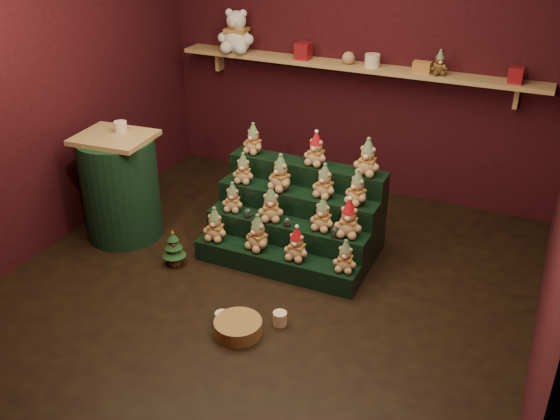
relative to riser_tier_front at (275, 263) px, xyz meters
The scene contains 40 objects.
ground 0.17m from the riser_tier_front, 86.89° to the right, with size 4.00×4.00×0.00m, color black.
back_wall 2.32m from the riser_tier_front, 89.77° to the left, with size 4.00×0.10×2.80m, color black.
front_wall 2.55m from the riser_tier_front, 89.80° to the right, with size 4.00×0.10×2.80m, color black.
left_wall 2.43m from the riser_tier_front, behind, with size 0.10×4.00×2.80m, color black.
back_shelf 2.11m from the riser_tier_front, 89.75° to the left, with size 3.60×0.26×0.24m.
riser_tier_front is the anchor object (origin of this frame).
riser_tier_midfront 0.24m from the riser_tier_front, 90.00° to the left, with size 1.40×0.22×0.36m, color black.
riser_tier_midback 0.48m from the riser_tier_front, 90.00° to the left, with size 1.40×0.22×0.54m, color black.
riser_tier_back 0.71m from the riser_tier_front, 90.00° to the left, with size 1.40×0.22×0.72m, color black.
teddy_0 0.60m from the riser_tier_front, behind, with size 0.20×0.18×0.29m, color tan, non-canonical shape.
teddy_1 0.29m from the riser_tier_front, behind, with size 0.22×0.19×0.30m, color tan, non-canonical shape.
teddy_2 0.30m from the riser_tier_front, ahead, with size 0.20×0.18×0.28m, color tan, non-canonical shape.
teddy_3 0.63m from the riser_tier_front, ahead, with size 0.18×0.17×0.26m, color tan, non-canonical shape.
teddy_4 0.68m from the riser_tier_front, 155.92° to the left, with size 0.18×0.16×0.25m, color tan, non-canonical shape.
teddy_5 0.49m from the riser_tier_front, 123.00° to the left, with size 0.21×0.19×0.30m, color tan, non-canonical shape.
teddy_6 0.57m from the riser_tier_front, 37.18° to the left, with size 0.20×0.18×0.28m, color tan, non-canonical shape.
teddy_7 0.72m from the riser_tier_front, 23.44° to the left, with size 0.22×0.20×0.31m, color tan, non-canonical shape.
teddy_8 0.88m from the riser_tier_front, 139.45° to the left, with size 0.19×0.17×0.26m, color tan, non-canonical shape.
teddy_9 0.76m from the riser_tier_front, 109.10° to the left, with size 0.22×0.20×0.31m, color tan, non-canonical shape.
teddy_10 0.78m from the riser_tier_front, 62.85° to the left, with size 0.20×0.18×0.28m, color tan, non-canonical shape.
teddy_11 0.91m from the riser_tier_front, 40.85° to the left, with size 0.20×0.18×0.28m, color tan, non-canonical shape.
teddy_12 1.14m from the riser_tier_front, 127.97° to the left, with size 0.19×0.17×0.27m, color tan, non-canonical shape.
teddy_13 1.02m from the riser_tier_front, 83.39° to the left, with size 0.20×0.18×0.28m, color tan, non-canonical shape.
teddy_14 1.14m from the riser_tier_front, 50.64° to the left, with size 0.22×0.20×0.31m, color tan, non-canonical shape.
snow_globe_a 0.48m from the riser_tier_front, 153.96° to the left, with size 0.06×0.06×0.08m.
snow_globe_b 0.35m from the riser_tier_front, 77.63° to the left, with size 0.06×0.06×0.08m.
snow_globe_c 0.57m from the riser_tier_front, 19.58° to the left, with size 0.07×0.07×0.09m.
side_table 1.55m from the riser_tier_front, behind, with size 0.67×0.67×0.96m.
table_ornament 1.76m from the riser_tier_front, behind, with size 0.11×0.11×0.09m, color beige.
mini_christmas_tree 0.85m from the riser_tier_front, 163.49° to the right, with size 0.19×0.19×0.33m.
mug_left 0.78m from the riser_tier_front, 94.33° to the right, with size 0.10×0.10×0.10m, color beige.
mug_right 0.69m from the riser_tier_front, 61.94° to the right, with size 0.10×0.10×0.10m, color beige.
wicker_basket 0.83m from the riser_tier_front, 83.25° to the right, with size 0.34×0.34×0.11m, color olive.
white_bear 2.57m from the riser_tier_front, 125.66° to the left, with size 0.38×0.34×0.53m, color silver, non-canonical shape.
brown_bear 2.32m from the riser_tier_front, 64.20° to the left, with size 0.15×0.14×0.22m, color #472F17, non-canonical shape.
gift_tin_red_a 2.21m from the riser_tier_front, 106.21° to the left, with size 0.14×0.14×0.16m, color maroon.
gift_tin_cream 2.15m from the riser_tier_front, 83.32° to the left, with size 0.14×0.14×0.12m, color beige.
gift_tin_red_b 2.61m from the riser_tier_front, 49.25° to the left, with size 0.12×0.12×0.14m, color maroon.
shelf_plush_ball 2.14m from the riser_tier_front, 91.13° to the left, with size 0.12×0.12×0.12m, color tan.
scarf_gift_box 2.24m from the riser_tier_front, 68.66° to the left, with size 0.16×0.10×0.10m, color #DD5D1F.
Camera 1 is at (1.84, -3.76, 2.83)m, focal length 40.00 mm.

